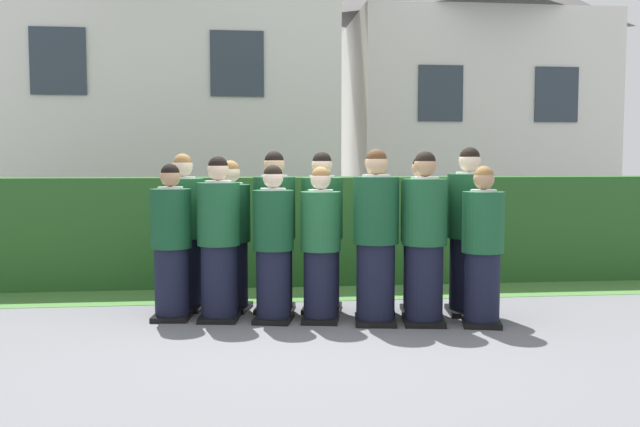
# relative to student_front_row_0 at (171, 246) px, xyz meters

# --- Properties ---
(ground_plane) EXTENTS (60.00, 60.00, 0.00)m
(ground_plane) POSITION_rel_student_front_row_0_xyz_m (1.48, -0.29, -0.74)
(ground_plane) COLOR slate
(student_front_row_0) EXTENTS (0.40, 0.51, 1.55)m
(student_front_row_0) POSITION_rel_student_front_row_0_xyz_m (0.00, 0.00, 0.00)
(student_front_row_0) COLOR black
(student_front_row_0) RESTS_ON ground
(student_front_row_1) EXTENTS (0.43, 0.51, 1.63)m
(student_front_row_1) POSITION_rel_student_front_row_0_xyz_m (0.47, -0.09, 0.04)
(student_front_row_1) COLOR black
(student_front_row_1) RESTS_ON ground
(student_front_row_2) EXTENTS (0.45, 0.53, 1.54)m
(student_front_row_2) POSITION_rel_student_front_row_0_xyz_m (1.01, -0.21, -0.01)
(student_front_row_2) COLOR black
(student_front_row_2) RESTS_ON ground
(student_front_row_3) EXTENTS (0.43, 0.52, 1.52)m
(student_front_row_3) POSITION_rel_student_front_row_0_xyz_m (1.47, -0.26, -0.01)
(student_front_row_3) COLOR black
(student_front_row_3) RESTS_ON ground
(student_front_row_4) EXTENTS (0.46, 0.54, 1.70)m
(student_front_row_4) POSITION_rel_student_front_row_0_xyz_m (1.99, -0.39, 0.07)
(student_front_row_4) COLOR black
(student_front_row_4) RESTS_ON ground
(student_front_row_5) EXTENTS (0.45, 0.56, 1.67)m
(student_front_row_5) POSITION_rel_student_front_row_0_xyz_m (2.45, -0.47, 0.06)
(student_front_row_5) COLOR black
(student_front_row_5) RESTS_ON ground
(student_front_row_6) EXTENTS (0.45, 0.53, 1.53)m
(student_front_row_6) POSITION_rel_student_front_row_0_xyz_m (2.99, -0.59, -0.01)
(student_front_row_6) COLOR black
(student_front_row_6) RESTS_ON ground
(student_rear_row_0) EXTENTS (0.45, 0.55, 1.66)m
(student_rear_row_0) POSITION_rel_student_front_row_0_xyz_m (0.08, 0.44, 0.05)
(student_rear_row_0) COLOR black
(student_rear_row_0) RESTS_ON ground
(student_rear_row_1) EXTENTS (0.46, 0.53, 1.59)m
(student_rear_row_1) POSITION_rel_student_front_row_0_xyz_m (0.58, 0.35, 0.02)
(student_rear_row_1) COLOR black
(student_rear_row_1) RESTS_ON ground
(student_rear_row_2) EXTENTS (0.47, 0.56, 1.68)m
(student_rear_row_2) POSITION_rel_student_front_row_0_xyz_m (1.04, 0.25, 0.06)
(student_rear_row_2) COLOR black
(student_rear_row_2) RESTS_ON ground
(student_rear_row_3) EXTENTS (0.48, 0.55, 1.67)m
(student_rear_row_3) POSITION_rel_student_front_row_0_xyz_m (1.53, 0.20, 0.06)
(student_rear_row_3) COLOR black
(student_rear_row_3) RESTS_ON ground
(student_rear_row_4) EXTENTS (0.45, 0.53, 1.64)m
(student_rear_row_4) POSITION_rel_student_front_row_0_xyz_m (2.09, 0.07, 0.04)
(student_rear_row_4) COLOR black
(student_rear_row_4) RESTS_ON ground
(student_rear_row_5) EXTENTS (0.43, 0.54, 1.64)m
(student_rear_row_5) POSITION_rel_student_front_row_0_xyz_m (2.54, -0.03, 0.04)
(student_rear_row_5) COLOR black
(student_rear_row_5) RESTS_ON ground
(student_rear_row_6) EXTENTS (0.46, 0.54, 1.72)m
(student_rear_row_6) POSITION_rel_student_front_row_0_xyz_m (3.02, -0.10, 0.08)
(student_rear_row_6) COLOR black
(student_rear_row_6) RESTS_ON ground
(hedge) EXTENTS (10.35, 0.70, 1.37)m
(hedge) POSITION_rel_student_front_row_0_xyz_m (1.48, 1.91, -0.05)
(hedge) COLOR #285623
(hedge) RESTS_ON ground
(school_building_main) EXTENTS (5.64, 4.03, 6.28)m
(school_building_main) POSITION_rel_student_front_row_0_xyz_m (5.80, 8.36, 2.48)
(school_building_main) COLOR silver
(school_building_main) RESTS_ON ground
(school_building_annex) EXTENTS (6.88, 3.51, 7.13)m
(school_building_annex) POSITION_rel_student_front_row_0_xyz_m (-0.83, 6.60, 2.92)
(school_building_annex) COLOR silver
(school_building_annex) RESTS_ON ground
(lawn_strip) EXTENTS (10.35, 0.90, 0.01)m
(lawn_strip) POSITION_rel_student_front_row_0_xyz_m (1.48, 1.11, -0.73)
(lawn_strip) COLOR #477A38
(lawn_strip) RESTS_ON ground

